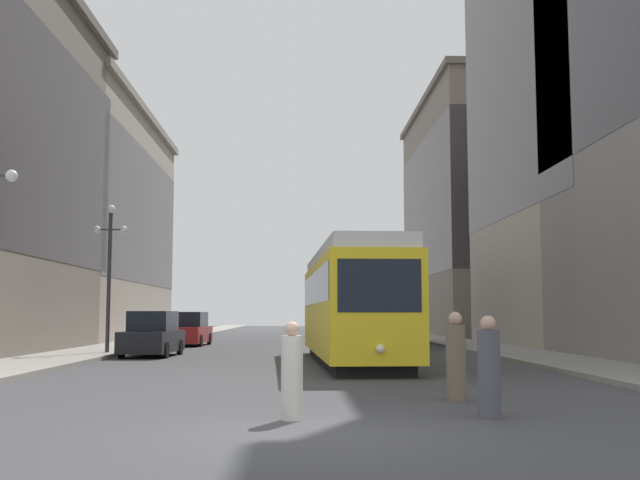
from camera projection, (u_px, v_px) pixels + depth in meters
The scene contains 14 objects.
ground_plane at pixel (309, 434), 10.59m from camera, with size 200.00×200.00×0.00m, color #424244.
sidewalk_left at pixel (166, 339), 50.12m from camera, with size 3.18×120.00×0.15m, color gray.
sidewalk_right at pixel (432, 338), 50.65m from camera, with size 3.18×120.00×0.15m, color gray.
streetcar at pixel (351, 303), 26.37m from camera, with size 3.12×14.04×3.89m.
transit_bus at pixel (386, 310), 41.04m from camera, with size 2.61×11.71×3.45m.
parked_car_left_near at pixel (152, 335), 30.35m from camera, with size 2.06×4.39×1.82m.
parked_car_left_mid at pixel (189, 330), 40.71m from camera, with size 2.06×4.66×1.82m.
pedestrian_crossing_near at pixel (456, 359), 14.71m from camera, with size 0.39×0.39×1.74m.
pedestrian_crossing_far at pixel (292, 374), 12.08m from camera, with size 0.35×0.35×1.57m.
pedestrian_on_sidewalk at pixel (489, 370), 12.33m from camera, with size 0.37×0.37×1.67m.
lamp_post_left_far at pixel (110, 256), 30.96m from camera, with size 1.41×0.36×6.08m.
building_left_midblock at pixel (42, 222), 50.64m from camera, with size 14.51×22.94×15.50m.
building_right_corner at pixel (631, 76), 38.75m from camera, with size 13.64×18.29×27.13m.
building_right_midblock at pixel (486, 214), 63.87m from camera, with size 11.30×23.61×19.89m.
Camera 1 is at (-0.17, -10.81, 1.69)m, focal length 42.09 mm.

